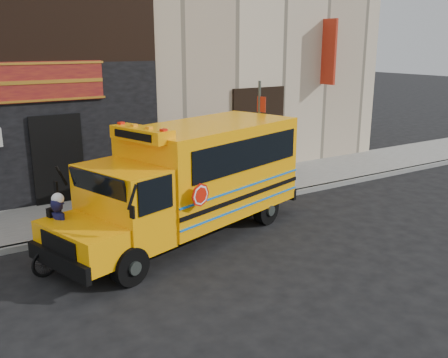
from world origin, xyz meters
TOP-DOWN VIEW (x-y plane):
  - ground at (0.00, 0.00)m, footprint 120.00×120.00m
  - curb at (0.00, 2.60)m, footprint 40.00×0.20m
  - sidewalk at (0.00, 4.10)m, footprint 40.00×3.00m
  - building at (-0.04, 10.45)m, footprint 20.00×10.70m
  - school_bus at (-0.93, 1.36)m, footprint 7.22×4.07m
  - sign_pole at (2.12, 2.83)m, footprint 0.10×0.31m
  - bicycle at (-4.24, 1.00)m, footprint 1.64×0.86m
  - cyclist at (-4.30, 1.06)m, footprint 0.52×0.65m

SIDE VIEW (x-z plane):
  - ground at x=0.00m, z-range 0.00..0.00m
  - curb at x=0.00m, z-range 0.00..0.15m
  - sidewalk at x=0.00m, z-range 0.00..0.15m
  - bicycle at x=-4.24m, z-range 0.00..0.95m
  - cyclist at x=-4.30m, z-range 0.00..1.54m
  - school_bus at x=-0.93m, z-range 0.05..2.97m
  - sign_pole at x=2.12m, z-range 0.17..3.79m
  - building at x=-0.04m, z-range 0.13..12.13m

